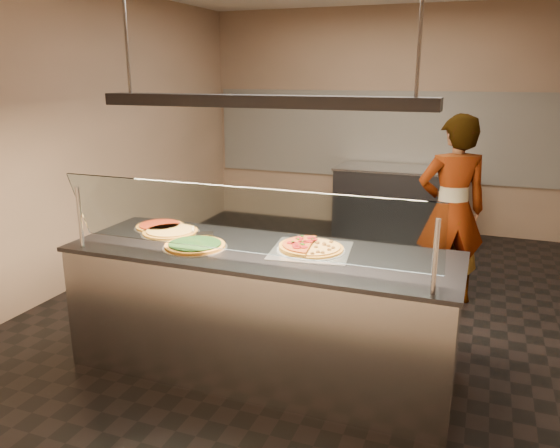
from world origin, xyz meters
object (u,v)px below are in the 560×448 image
at_px(heat_lamp_housing, 260,101).
at_px(perforated_tray, 311,250).
at_px(sneeze_guard, 240,221).
at_px(pizza_spinach, 195,245).
at_px(serving_counter, 262,310).
at_px(prep_table, 397,202).
at_px(half_pizza_pepperoni, 297,244).
at_px(half_pizza_sausage, 326,249).
at_px(pizza_tomato, 160,226).
at_px(pizza_cheese, 171,231).
at_px(worker, 451,211).
at_px(pizza_spatula, 198,231).

bearing_deg(heat_lamp_housing, perforated_tray, 16.96).
height_order(sneeze_guard, pizza_spinach, sneeze_guard).
xyz_separation_m(serving_counter, heat_lamp_housing, (-0.00, 0.00, 1.48)).
distance_m(perforated_tray, prep_table, 3.76).
bearing_deg(pizza_spinach, serving_counter, 14.36).
relative_size(half_pizza_pepperoni, prep_table, 0.29).
height_order(half_pizza_sausage, prep_table, half_pizza_sausage).
bearing_deg(pizza_tomato, sneeze_guard, -30.93).
bearing_deg(heat_lamp_housing, pizza_cheese, 170.77).
xyz_separation_m(half_pizza_pepperoni, pizza_spinach, (-0.69, -0.22, -0.02)).
distance_m(half_pizza_sausage, pizza_tomato, 1.43).
bearing_deg(heat_lamp_housing, pizza_tomato, 166.02).
bearing_deg(half_pizza_pepperoni, sneeze_guard, -117.26).
xyz_separation_m(half_pizza_pepperoni, prep_table, (0.14, 3.73, -0.50)).
height_order(serving_counter, prep_table, same).
bearing_deg(serving_counter, perforated_tray, 16.96).
xyz_separation_m(half_pizza_sausage, worker, (0.72, 1.71, -0.06)).
distance_m(prep_table, worker, 2.22).
relative_size(perforated_tray, half_pizza_pepperoni, 1.28).
bearing_deg(pizza_spatula, serving_counter, -16.22).
xyz_separation_m(perforated_tray, pizza_tomato, (-1.32, 0.14, 0.01)).
bearing_deg(pizza_spatula, sneeze_guard, -40.86).
height_order(sneeze_guard, half_pizza_sausage, sneeze_guard).
xyz_separation_m(sneeze_guard, pizza_spatula, (-0.60, 0.52, -0.27)).
bearing_deg(half_pizza_pepperoni, worker, 61.17).
bearing_deg(serving_counter, heat_lamp_housing, 180.00).
bearing_deg(pizza_tomato, pizza_spatula, -10.38).
relative_size(pizza_spinach, worker, 0.26).
relative_size(serving_counter, heat_lamp_housing, 1.20).
distance_m(serving_counter, heat_lamp_housing, 1.48).
xyz_separation_m(serving_counter, worker, (1.17, 1.81, 0.43)).
relative_size(pizza_spatula, prep_table, 0.16).
relative_size(perforated_tray, half_pizza_sausage, 1.28).
bearing_deg(serving_counter, prep_table, 84.54).
height_order(pizza_spinach, prep_table, pizza_spinach).
height_order(pizza_tomato, worker, worker).
xyz_separation_m(sneeze_guard, perforated_tray, (0.34, 0.45, -0.29)).
bearing_deg(pizza_spatula, prep_table, 75.25).
height_order(perforated_tray, heat_lamp_housing, heat_lamp_housing).
bearing_deg(pizza_cheese, worker, 40.22).
relative_size(perforated_tray, heat_lamp_housing, 0.26).
bearing_deg(pizza_spatula, perforated_tray, -4.36).
xyz_separation_m(prep_table, heat_lamp_housing, (-0.37, -3.83, 1.48)).
distance_m(sneeze_guard, heat_lamp_housing, 0.80).
relative_size(serving_counter, perforated_tray, 4.56).
xyz_separation_m(half_pizza_sausage, prep_table, (-0.08, 3.73, -0.49)).
relative_size(half_pizza_sausage, pizza_cheese, 1.04).
bearing_deg(perforated_tray, pizza_cheese, 178.53).
bearing_deg(half_pizza_sausage, half_pizza_pepperoni, 179.92).
relative_size(pizza_cheese, heat_lamp_housing, 0.20).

